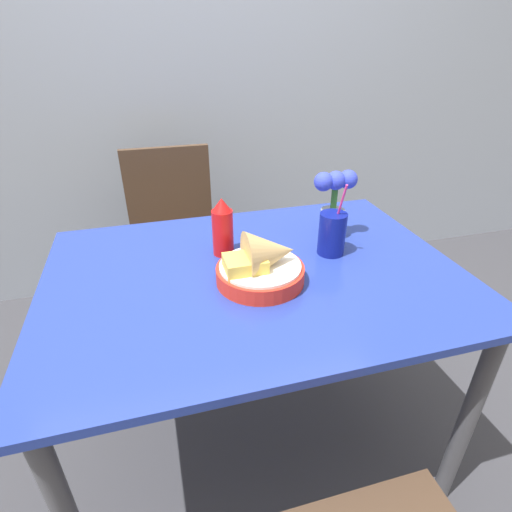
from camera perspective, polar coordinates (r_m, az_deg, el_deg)
ground_plane at (r=1.69m, az=-0.12°, el=-24.25°), size 12.00×12.00×0.00m
wall_window at (r=2.26m, az=-9.87°, el=27.45°), size 7.00×0.06×2.60m
dining_table at (r=1.23m, az=-0.15°, el=-5.92°), size 1.21×0.87×0.74m
chair_far_window at (r=1.95m, az=-11.66°, el=3.59°), size 0.40×0.40×0.91m
food_basket at (r=1.10m, az=0.96°, el=-1.19°), size 0.25×0.25×0.15m
ketchup_bottle at (r=1.23m, az=-4.80°, el=4.06°), size 0.07×0.07×0.19m
drink_cup at (r=1.27m, az=10.79°, el=2.99°), size 0.08×0.08×0.24m
flower_vase at (r=1.35m, az=11.05°, el=7.64°), size 0.15×0.08×0.23m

